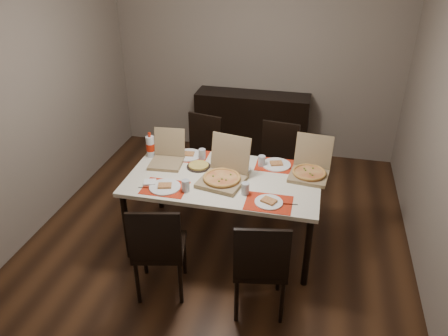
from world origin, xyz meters
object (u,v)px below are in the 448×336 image
at_px(dining_table, 224,183).
at_px(chair_near_left, 158,247).
at_px(chair_far_right, 277,161).
at_px(chair_far_left, 201,151).
at_px(chair_near_right, 260,264).
at_px(sideboard, 252,126).
at_px(pizza_box_center, 223,175).
at_px(dip_bowl, 245,170).
at_px(soda_bottle, 150,146).

xyz_separation_m(dining_table, chair_near_left, (-0.36, -0.83, -0.17)).
bearing_deg(chair_far_right, chair_far_left, 178.06).
bearing_deg(chair_near_right, sideboard, 101.06).
xyz_separation_m(pizza_box_center, dip_bowl, (0.16, 0.23, -0.04)).
xyz_separation_m(chair_far_right, dip_bowl, (-0.23, -0.73, 0.25)).
bearing_deg(dip_bowl, dining_table, -135.60).
xyz_separation_m(chair_far_left, dip_bowl, (0.66, -0.76, 0.25)).
distance_m(chair_near_right, dip_bowl, 1.09).
bearing_deg(chair_near_left, chair_far_left, 94.14).
bearing_deg(sideboard, soda_bottle, -114.32).
height_order(chair_far_left, pizza_box_center, pizza_box_center).
bearing_deg(pizza_box_center, chair_far_right, 67.86).
relative_size(chair_far_right, pizza_box_center, 1.87).
height_order(chair_far_left, chair_far_right, same).
bearing_deg(chair_near_right, soda_bottle, 140.03).
height_order(chair_near_right, soda_bottle, soda_bottle).
relative_size(sideboard, dip_bowl, 12.69).
xyz_separation_m(chair_near_left, dip_bowl, (0.53, 1.00, 0.25)).
bearing_deg(dining_table, dip_bowl, 44.40).
height_order(chair_near_left, soda_bottle, soda_bottle).
bearing_deg(pizza_box_center, dip_bowl, 55.94).
bearing_deg(pizza_box_center, soda_bottle, 159.04).
relative_size(chair_far_left, chair_far_right, 1.00).
height_order(chair_near_left, dip_bowl, chair_near_left).
distance_m(dining_table, chair_near_left, 0.93).
bearing_deg(chair_near_right, pizza_box_center, 121.39).
relative_size(chair_near_left, soda_bottle, 3.52).
xyz_separation_m(dining_table, pizza_box_center, (0.01, -0.07, 0.13)).
height_order(chair_near_right, pizza_box_center, pizza_box_center).
relative_size(pizza_box_center, dip_bowl, 4.20).
bearing_deg(dining_table, sideboard, 91.77).
distance_m(chair_near_left, chair_near_right, 0.85).
relative_size(chair_near_left, dip_bowl, 7.87).
relative_size(chair_near_right, pizza_box_center, 1.87).
distance_m(chair_near_right, chair_far_left, 2.03).
height_order(sideboard, dining_table, sideboard).
distance_m(sideboard, soda_bottle, 1.91).
bearing_deg(chair_far_left, dining_table, -62.03).
distance_m(chair_far_right, dip_bowl, 0.81).
height_order(chair_near_left, pizza_box_center, pizza_box_center).
distance_m(chair_near_left, chair_far_left, 1.77).
relative_size(dining_table, dip_bowl, 15.23).
relative_size(sideboard, chair_near_left, 1.61).
height_order(dip_bowl, soda_bottle, soda_bottle).
relative_size(sideboard, dining_table, 0.83).
relative_size(dip_bowl, soda_bottle, 0.45).
xyz_separation_m(sideboard, dining_table, (0.06, -1.95, 0.23)).
bearing_deg(sideboard, chair_far_right, -66.26).
bearing_deg(chair_far_right, chair_near_right, -87.26).
relative_size(sideboard, soda_bottle, 5.67).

